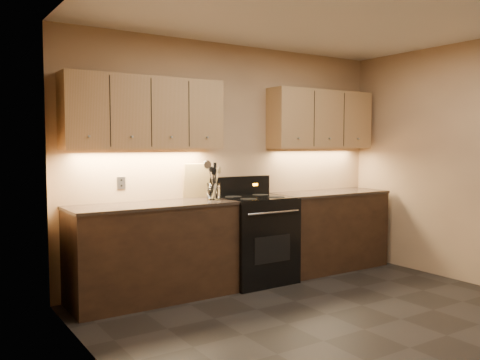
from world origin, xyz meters
TOP-DOWN VIEW (x-y plane):
  - floor at (0.00, 0.00)m, footprint 4.00×4.00m
  - ceiling at (0.00, 0.00)m, footprint 4.00×4.00m
  - wall_back at (0.00, 2.00)m, footprint 4.00×0.04m
  - wall_left at (-2.00, 0.00)m, footprint 0.04×4.00m
  - counter_left at (-1.10, 1.70)m, footprint 1.62×0.62m
  - counter_right at (1.18, 1.70)m, footprint 1.46×0.62m
  - stove at (0.08, 1.68)m, footprint 0.76×0.68m
  - upper_cab_left at (-1.10, 1.85)m, footprint 1.60×0.30m
  - upper_cab_right at (1.18, 1.85)m, footprint 1.44×0.30m
  - outlet_plate at (-1.30, 1.99)m, footprint 0.08×0.01m
  - utensil_crock at (-0.42, 1.70)m, footprint 0.15×0.15m
  - cutting_board at (-0.48, 1.95)m, footprint 0.30×0.12m
  - wooden_spoon at (-0.44, 1.68)m, footprint 0.18×0.11m
  - black_spoon at (-0.42, 1.72)m, footprint 0.08×0.12m
  - black_turner at (-0.40, 1.69)m, footprint 0.11×0.14m
  - steel_spatula at (-0.40, 1.70)m, footprint 0.15×0.11m
  - steel_skimmer at (-0.38, 1.69)m, footprint 0.22×0.10m

SIDE VIEW (x-z plane):
  - floor at x=0.00m, z-range 0.00..0.00m
  - counter_left at x=-1.10m, z-range 0.00..0.93m
  - counter_right at x=1.18m, z-range 0.00..0.93m
  - stove at x=0.08m, z-range -0.09..1.05m
  - utensil_crock at x=-0.42m, z-range 0.92..1.09m
  - black_spoon at x=-0.42m, z-range 0.94..1.27m
  - cutting_board at x=-0.48m, z-range 0.93..1.30m
  - wooden_spoon at x=-0.44m, z-range 0.95..1.28m
  - steel_spatula at x=-0.40m, z-range 0.94..1.29m
  - outlet_plate at x=-1.30m, z-range 1.06..1.18m
  - black_turner at x=-0.40m, z-range 0.94..1.33m
  - steel_skimmer at x=-0.38m, z-range 0.94..1.34m
  - wall_back at x=0.00m, z-range 0.00..2.60m
  - wall_left at x=-2.00m, z-range 0.00..2.60m
  - upper_cab_left at x=-1.10m, z-range 1.45..2.15m
  - upper_cab_right at x=1.18m, z-range 1.45..2.15m
  - ceiling at x=0.00m, z-range 2.60..2.60m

